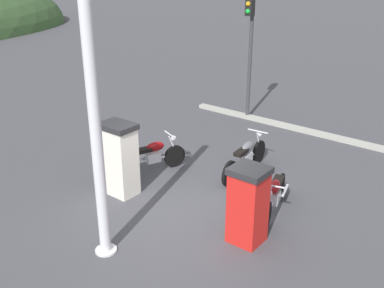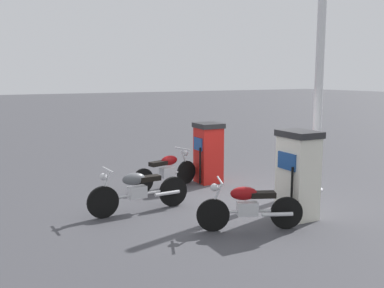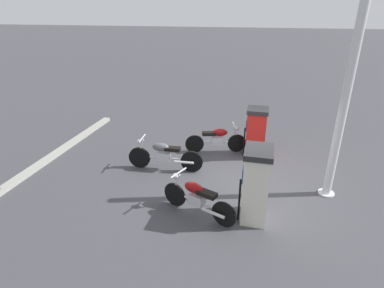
{
  "view_description": "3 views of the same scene",
  "coord_description": "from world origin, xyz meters",
  "px_view_note": "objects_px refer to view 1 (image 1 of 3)",
  "views": [
    {
      "loc": [
        -6.66,
        -4.96,
        4.97
      ],
      "look_at": [
        1.05,
        0.53,
        1.05
      ],
      "focal_mm": 41.81,
      "sensor_mm": 36.0,
      "label": 1
    },
    {
      "loc": [
        5.61,
        7.77,
        2.72
      ],
      "look_at": [
        1.11,
        -0.18,
        1.29
      ],
      "focal_mm": 41.12,
      "sensor_mm": 36.0,
      "label": 2
    },
    {
      "loc": [
        0.07,
        7.57,
        4.39
      ],
      "look_at": [
        1.47,
        0.17,
        1.03
      ],
      "focal_mm": 29.54,
      "sensor_mm": 36.0,
      "label": 3
    }
  ],
  "objects_px": {
    "fuel_pump_far": "(120,159)",
    "motorcycle_near_pump": "(275,194)",
    "motorcycle_far_pump": "(152,155)",
    "motorcycle_extra": "(246,157)",
    "canopy_support_pole": "(97,143)",
    "roadside_traffic_light": "(250,35)",
    "fuel_pump_near": "(248,205)"
  },
  "relations": [
    {
      "from": "fuel_pump_far",
      "to": "motorcycle_near_pump",
      "type": "height_order",
      "value": "fuel_pump_far"
    },
    {
      "from": "motorcycle_far_pump",
      "to": "motorcycle_extra",
      "type": "xyz_separation_m",
      "value": [
        1.28,
        -1.93,
        -0.01
      ]
    },
    {
      "from": "canopy_support_pole",
      "to": "motorcycle_far_pump",
      "type": "bearing_deg",
      "value": 25.3
    },
    {
      "from": "motorcycle_near_pump",
      "to": "motorcycle_extra",
      "type": "xyz_separation_m",
      "value": [
        1.34,
        1.44,
        -0.02
      ]
    },
    {
      "from": "motorcycle_extra",
      "to": "canopy_support_pole",
      "type": "bearing_deg",
      "value": 173.59
    },
    {
      "from": "motorcycle_far_pump",
      "to": "canopy_support_pole",
      "type": "relative_size",
      "value": 0.39
    },
    {
      "from": "motorcycle_near_pump",
      "to": "canopy_support_pole",
      "type": "relative_size",
      "value": 0.43
    },
    {
      "from": "roadside_traffic_light",
      "to": "motorcycle_far_pump",
      "type": "bearing_deg",
      "value": -178.91
    },
    {
      "from": "roadside_traffic_light",
      "to": "motorcycle_near_pump",
      "type": "bearing_deg",
      "value": -145.51
    },
    {
      "from": "fuel_pump_far",
      "to": "canopy_support_pole",
      "type": "relative_size",
      "value": 0.38
    },
    {
      "from": "fuel_pump_near",
      "to": "motorcycle_near_pump",
      "type": "bearing_deg",
      "value": 0.21
    },
    {
      "from": "fuel_pump_far",
      "to": "motorcycle_far_pump",
      "type": "relative_size",
      "value": 0.96
    },
    {
      "from": "fuel_pump_near",
      "to": "motorcycle_far_pump",
      "type": "relative_size",
      "value": 0.87
    },
    {
      "from": "motorcycle_extra",
      "to": "roadside_traffic_light",
      "type": "height_order",
      "value": "roadside_traffic_light"
    },
    {
      "from": "motorcycle_extra",
      "to": "motorcycle_far_pump",
      "type": "bearing_deg",
      "value": 123.58
    },
    {
      "from": "fuel_pump_near",
      "to": "roadside_traffic_light",
      "type": "distance_m",
      "value": 7.41
    },
    {
      "from": "fuel_pump_far",
      "to": "motorcycle_extra",
      "type": "bearing_deg",
      "value": -35.56
    },
    {
      "from": "fuel_pump_near",
      "to": "canopy_support_pole",
      "type": "bearing_deg",
      "value": 133.02
    },
    {
      "from": "fuel_pump_far",
      "to": "motorcycle_extra",
      "type": "distance_m",
      "value": 3.14
    },
    {
      "from": "motorcycle_near_pump",
      "to": "motorcycle_far_pump",
      "type": "relative_size",
      "value": 1.08
    },
    {
      "from": "fuel_pump_near",
      "to": "motorcycle_far_pump",
      "type": "bearing_deg",
      "value": 69.66
    },
    {
      "from": "motorcycle_near_pump",
      "to": "fuel_pump_far",
      "type": "bearing_deg",
      "value": 110.14
    },
    {
      "from": "fuel_pump_far",
      "to": "motorcycle_extra",
      "type": "relative_size",
      "value": 0.78
    },
    {
      "from": "motorcycle_near_pump",
      "to": "motorcycle_far_pump",
      "type": "height_order",
      "value": "motorcycle_near_pump"
    },
    {
      "from": "motorcycle_near_pump",
      "to": "motorcycle_extra",
      "type": "height_order",
      "value": "motorcycle_extra"
    },
    {
      "from": "motorcycle_extra",
      "to": "motorcycle_near_pump",
      "type": "bearing_deg",
      "value": -132.97
    },
    {
      "from": "motorcycle_far_pump",
      "to": "roadside_traffic_light",
      "type": "distance_m",
      "value": 5.49
    },
    {
      "from": "canopy_support_pole",
      "to": "roadside_traffic_light",
      "type": "bearing_deg",
      "value": 10.83
    },
    {
      "from": "fuel_pump_near",
      "to": "fuel_pump_far",
      "type": "height_order",
      "value": "fuel_pump_far"
    },
    {
      "from": "motorcycle_near_pump",
      "to": "roadside_traffic_light",
      "type": "bearing_deg",
      "value": 34.49
    },
    {
      "from": "fuel_pump_near",
      "to": "motorcycle_extra",
      "type": "xyz_separation_m",
      "value": [
        2.53,
        1.44,
        -0.33
      ]
    },
    {
      "from": "fuel_pump_far",
      "to": "motorcycle_near_pump",
      "type": "relative_size",
      "value": 0.89
    }
  ]
}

